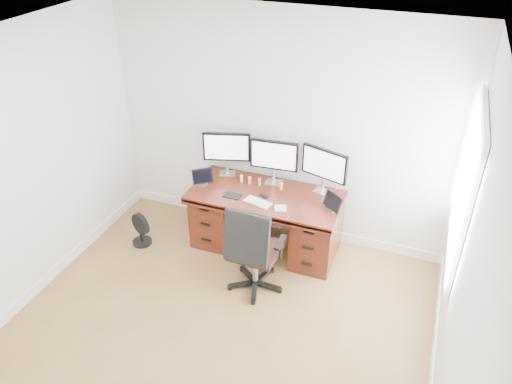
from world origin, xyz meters
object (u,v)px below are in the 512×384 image
(office_chair, at_px, (253,263))
(floor_fan, at_px, (140,230))
(monitor_center, at_px, (274,157))
(keyboard, at_px, (258,202))
(desk, at_px, (266,218))

(office_chair, relative_size, floor_fan, 2.62)
(office_chair, bearing_deg, floor_fan, 171.95)
(office_chair, relative_size, monitor_center, 1.92)
(monitor_center, bearing_deg, keyboard, -96.59)
(monitor_center, bearing_deg, floor_fan, -157.65)
(floor_fan, xyz_separation_m, keyboard, (1.40, 0.25, 0.56))
(desk, xyz_separation_m, office_chair, (0.13, -0.74, -0.05))
(floor_fan, distance_m, monitor_center, 1.82)
(desk, distance_m, keyboard, 0.42)
(floor_fan, bearing_deg, keyboard, 32.16)
(floor_fan, relative_size, monitor_center, 0.73)
(keyboard, bearing_deg, monitor_center, 102.41)
(keyboard, bearing_deg, desk, 100.28)
(floor_fan, bearing_deg, monitor_center, 48.93)
(desk, distance_m, floor_fan, 1.51)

